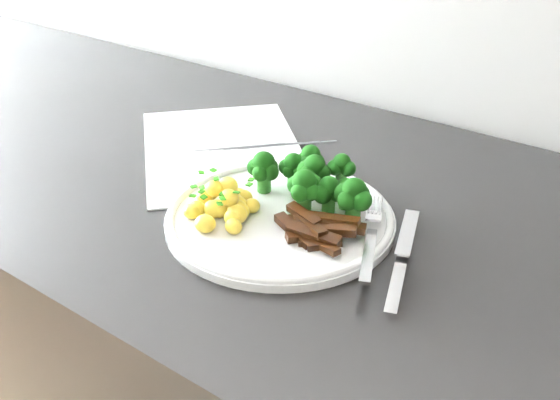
% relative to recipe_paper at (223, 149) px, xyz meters
% --- Properties ---
extents(recipe_paper, '(0.37, 0.37, 0.00)m').
position_rel_recipe_paper_xyz_m(recipe_paper, '(0.00, 0.00, 0.00)').
color(recipe_paper, white).
rests_on(recipe_paper, counter).
extents(plate, '(0.26, 0.26, 0.02)m').
position_rel_recipe_paper_xyz_m(plate, '(0.18, -0.11, 0.01)').
color(plate, white).
rests_on(plate, counter).
extents(broccoli, '(0.17, 0.10, 0.06)m').
position_rel_recipe_paper_xyz_m(broccoli, '(0.20, -0.06, 0.04)').
color(broccoli, '#23621B').
rests_on(broccoli, plate).
extents(potatoes, '(0.09, 0.09, 0.04)m').
position_rel_recipe_paper_xyz_m(potatoes, '(0.13, -0.15, 0.02)').
color(potatoes, gold).
rests_on(potatoes, plate).
extents(beef_strips, '(0.10, 0.07, 0.03)m').
position_rel_recipe_paper_xyz_m(beef_strips, '(0.24, -0.12, 0.02)').
color(beef_strips, black).
rests_on(beef_strips, plate).
extents(fork, '(0.08, 0.16, 0.02)m').
position_rel_recipe_paper_xyz_m(fork, '(0.30, -0.11, 0.02)').
color(fork, silver).
rests_on(fork, plate).
extents(knife, '(0.07, 0.18, 0.02)m').
position_rel_recipe_paper_xyz_m(knife, '(0.34, -0.12, 0.01)').
color(knife, silver).
rests_on(knife, plate).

